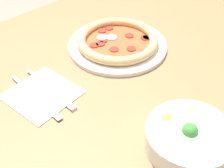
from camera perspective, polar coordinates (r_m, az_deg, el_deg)
dining_table at (r=0.90m, az=1.71°, el=-2.83°), size 1.29×0.94×0.78m
pizza at (r=0.92m, az=1.01°, el=7.66°), size 0.29×0.29×0.04m
bowl at (r=0.65m, az=13.92°, el=-9.38°), size 0.18×0.18×0.07m
napkin at (r=0.78m, az=-12.64°, el=-1.82°), size 0.17×0.17×0.00m
fork at (r=0.79m, az=-11.40°, el=-0.76°), size 0.02×0.20×0.00m
knife at (r=0.78m, az=-14.19°, el=-1.95°), size 0.02×0.21×0.01m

